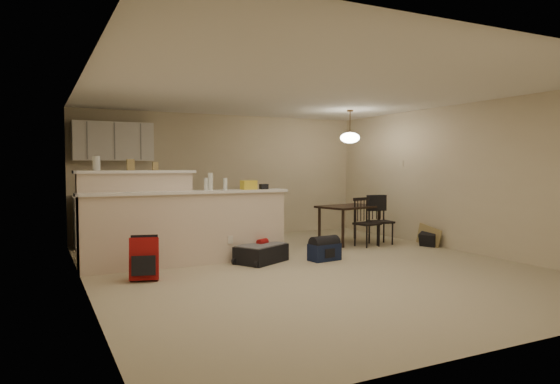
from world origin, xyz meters
TOP-DOWN VIEW (x-y plane):
  - room at (0.00, 0.00)m, footprint 7.00×7.02m
  - breakfast_bar at (-1.76, 0.98)m, footprint 3.08×0.58m
  - upper_cabinets at (-2.20, 3.32)m, footprint 1.40×0.34m
  - kitchen_counter at (-2.00, 3.19)m, footprint 1.80×0.60m
  - thermostat at (2.98, 1.55)m, footprint 0.02×0.12m
  - jar at (-2.73, 1.12)m, footprint 0.10×0.10m
  - cereal_box at (-2.27, 1.12)m, footprint 0.10×0.07m
  - small_box at (-1.92, 1.12)m, footprint 0.08×0.06m
  - bottle_a at (-1.16, 0.90)m, footprint 0.07×0.07m
  - bottle_b at (-0.92, 0.90)m, footprint 0.06×0.06m
  - bag_lump at (-0.54, 0.90)m, footprint 0.22×0.18m
  - pouch at (-0.28, 0.90)m, footprint 0.12×0.10m
  - extra_item_x at (-1.23, 0.90)m, footprint 0.06×0.06m
  - dining_table at (1.81, 1.61)m, footprint 1.27×0.99m
  - pendant_lamp at (1.81, 1.61)m, footprint 0.36×0.36m
  - dining_chair_near at (1.86, 1.12)m, footprint 0.44×0.43m
  - dining_chair_far at (2.24, 1.22)m, footprint 0.43×0.41m
  - suitcase at (-0.46, 0.61)m, footprint 0.91×0.80m
  - red_backpack at (-2.28, 0.20)m, footprint 0.40×0.31m
  - navy_duffel at (0.47, 0.31)m, footprint 0.51×0.32m
  - black_daypack at (2.85, 0.61)m, footprint 0.31×0.35m
  - cardboard_sheet at (2.85, 0.61)m, footprint 0.10×0.48m

SIDE VIEW (x-z plane):
  - black_daypack at x=2.85m, z-range 0.00..0.26m
  - suitcase at x=-0.46m, z-range 0.00..0.26m
  - navy_duffel at x=0.47m, z-range 0.00..0.26m
  - cardboard_sheet at x=2.85m, z-range 0.00..0.37m
  - red_backpack at x=-2.28m, z-range 0.00..0.54m
  - dining_chair_near at x=1.86m, z-range 0.00..0.88m
  - dining_chair_far at x=2.24m, z-range 0.00..0.89m
  - kitchen_counter at x=-2.00m, z-range 0.00..0.90m
  - breakfast_bar at x=-1.76m, z-range -0.09..1.30m
  - dining_table at x=1.81m, z-range 0.27..0.98m
  - pouch at x=-0.28m, z-range 1.09..1.17m
  - bag_lump at x=-0.54m, z-range 1.09..1.23m
  - bottle_b at x=-0.92m, z-range 1.09..1.27m
  - extra_item_x at x=-1.23m, z-range 1.09..1.28m
  - bottle_a at x=-1.16m, z-range 1.09..1.35m
  - room at x=0.00m, z-range 0.00..2.50m
  - small_box at x=-1.92m, z-range 1.39..1.51m
  - cereal_box at x=-2.27m, z-range 1.39..1.55m
  - jar at x=-2.73m, z-range 1.39..1.59m
  - thermostat at x=2.98m, z-range 1.44..1.56m
  - upper_cabinets at x=-2.20m, z-range 1.55..2.25m
  - pendant_lamp at x=1.81m, z-range 1.68..2.30m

